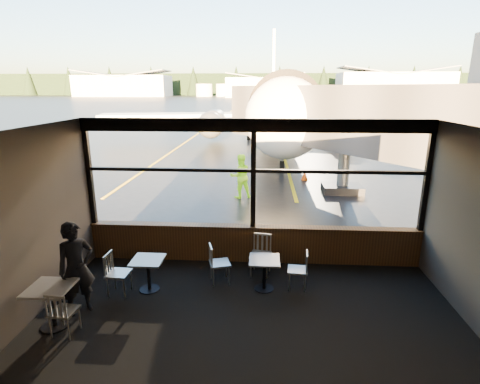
# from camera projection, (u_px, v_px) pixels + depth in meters

# --- Properties ---
(ground_plane) EXTENTS (520.00, 520.00, 0.00)m
(ground_plane) POSITION_uv_depth(u_px,v_px,m) (264.00, 101.00, 124.67)
(ground_plane) COLOR black
(ground_plane) RESTS_ON ground
(carpet_floor) EXTENTS (8.00, 6.00, 0.01)m
(carpet_floor) POSITION_uv_depth(u_px,v_px,m) (247.00, 338.00, 6.44)
(carpet_floor) COLOR black
(carpet_floor) RESTS_ON ground
(ceiling) EXTENTS (8.00, 6.00, 0.04)m
(ceiling) POSITION_uv_depth(u_px,v_px,m) (248.00, 135.00, 5.50)
(ceiling) COLOR #38332D
(ceiling) RESTS_ON ground
(wall_left) EXTENTS (0.04, 6.00, 3.50)m
(wall_left) POSITION_uv_depth(u_px,v_px,m) (8.00, 238.00, 6.23)
(wall_left) COLOR #453E37
(wall_left) RESTS_ON ground
(window_sill) EXTENTS (8.00, 0.28, 0.90)m
(window_sill) POSITION_uv_depth(u_px,v_px,m) (253.00, 244.00, 9.21)
(window_sill) COLOR #4E2F17
(window_sill) RESTS_ON ground
(window_header) EXTENTS (8.00, 0.18, 0.30)m
(window_header) POSITION_uv_depth(u_px,v_px,m) (254.00, 125.00, 8.43)
(window_header) COLOR black
(window_header) RESTS_ON ground
(mullion_left) EXTENTS (0.12, 0.12, 2.60)m
(mullion_left) POSITION_uv_depth(u_px,v_px,m) (89.00, 173.00, 8.99)
(mullion_left) COLOR black
(mullion_left) RESTS_ON ground
(mullion_centre) EXTENTS (0.12, 0.12, 2.60)m
(mullion_centre) POSITION_uv_depth(u_px,v_px,m) (253.00, 175.00, 8.74)
(mullion_centre) COLOR black
(mullion_centre) RESTS_ON ground
(mullion_right) EXTENTS (0.12, 0.12, 2.60)m
(mullion_right) POSITION_uv_depth(u_px,v_px,m) (427.00, 177.00, 8.49)
(mullion_right) COLOR black
(mullion_right) RESTS_ON ground
(window_transom) EXTENTS (8.00, 0.10, 0.08)m
(window_transom) POSITION_uv_depth(u_px,v_px,m) (253.00, 171.00, 8.71)
(window_transom) COLOR black
(window_transom) RESTS_ON ground
(airliner) EXTENTS (28.61, 34.30, 10.46)m
(airliner) POSITION_uv_depth(u_px,v_px,m) (277.00, 73.00, 28.71)
(airliner) COLOR white
(airliner) RESTS_ON ground_plane
(jet_bridge) EXTENTS (9.50, 11.61, 5.07)m
(jet_bridge) POSITION_uv_depth(u_px,v_px,m) (356.00, 134.00, 13.71)
(jet_bridge) COLOR #27272A
(jet_bridge) RESTS_ON ground_plane
(cafe_table_near) EXTENTS (0.64, 0.64, 0.70)m
(cafe_table_near) POSITION_uv_depth(u_px,v_px,m) (264.00, 274.00, 7.93)
(cafe_table_near) COLOR #ACA59E
(cafe_table_near) RESTS_ON carpet_floor
(cafe_table_mid) EXTENTS (0.65, 0.65, 0.71)m
(cafe_table_mid) POSITION_uv_depth(u_px,v_px,m) (149.00, 275.00, 7.90)
(cafe_table_mid) COLOR gray
(cafe_table_mid) RESTS_ON carpet_floor
(cafe_table_left) EXTENTS (0.73, 0.73, 0.80)m
(cafe_table_left) POSITION_uv_depth(u_px,v_px,m) (53.00, 307.00, 6.66)
(cafe_table_left) COLOR #ACA69E
(cafe_table_left) RESTS_ON carpet_floor
(chair_near_e) EXTENTS (0.50, 0.50, 0.85)m
(chair_near_e) POSITION_uv_depth(u_px,v_px,m) (297.00, 270.00, 7.94)
(chair_near_e) COLOR beige
(chair_near_e) RESTS_ON carpet_floor
(chair_near_w) EXTENTS (0.60, 0.60, 0.89)m
(chair_near_w) POSITION_uv_depth(u_px,v_px,m) (220.00, 264.00, 8.20)
(chair_near_w) COLOR beige
(chair_near_w) RESTS_ON carpet_floor
(chair_near_n) EXTENTS (0.60, 0.60, 0.95)m
(chair_near_n) POSITION_uv_depth(u_px,v_px,m) (261.00, 256.00, 8.53)
(chair_near_n) COLOR #BBB6A9
(chair_near_n) RESTS_ON carpet_floor
(chair_mid_w) EXTENTS (0.52, 0.52, 0.92)m
(chair_mid_w) POSITION_uv_depth(u_px,v_px,m) (119.00, 274.00, 7.72)
(chair_mid_w) COLOR #B2AEA1
(chair_mid_w) RESTS_ON carpet_floor
(chair_left_s) EXTENTS (0.52, 0.52, 0.87)m
(chair_left_s) POSITION_uv_depth(u_px,v_px,m) (64.00, 312.00, 6.45)
(chair_left_s) COLOR beige
(chair_left_s) RESTS_ON carpet_floor
(passenger) EXTENTS (0.78, 0.77, 1.82)m
(passenger) POSITION_uv_depth(u_px,v_px,m) (76.00, 268.00, 6.99)
(passenger) COLOR black
(passenger) RESTS_ON carpet_floor
(ground_crew) EXTENTS (1.02, 0.91, 1.72)m
(ground_crew) POSITION_uv_depth(u_px,v_px,m) (240.00, 176.00, 14.50)
(ground_crew) COLOR #BFF219
(ground_crew) RESTS_ON ground_plane
(cone_nose) EXTENTS (0.32, 0.32, 0.45)m
(cone_nose) POSITION_uv_depth(u_px,v_px,m) (305.00, 175.00, 17.45)
(cone_nose) COLOR orange
(cone_nose) RESTS_ON ground_plane
(hangar_left) EXTENTS (45.00, 18.00, 11.00)m
(hangar_left) POSITION_uv_depth(u_px,v_px,m) (123.00, 85.00, 185.24)
(hangar_left) COLOR silver
(hangar_left) RESTS_ON ground_plane
(hangar_mid) EXTENTS (38.00, 15.00, 10.00)m
(hangar_mid) POSITION_uv_depth(u_px,v_px,m) (265.00, 86.00, 185.80)
(hangar_mid) COLOR silver
(hangar_mid) RESTS_ON ground_plane
(hangar_right) EXTENTS (50.00, 20.00, 12.00)m
(hangar_right) POSITION_uv_depth(u_px,v_px,m) (393.00, 84.00, 175.04)
(hangar_right) COLOR silver
(hangar_right) RESTS_ON ground_plane
(fuel_tank_a) EXTENTS (8.00, 8.00, 6.00)m
(fuel_tank_a) POSITION_uv_depth(u_px,v_px,m) (204.00, 90.00, 185.33)
(fuel_tank_a) COLOR silver
(fuel_tank_a) RESTS_ON ground_plane
(fuel_tank_b) EXTENTS (8.00, 8.00, 6.00)m
(fuel_tank_b) POSITION_uv_depth(u_px,v_px,m) (224.00, 90.00, 184.70)
(fuel_tank_b) COLOR silver
(fuel_tank_b) RESTS_ON ground_plane
(fuel_tank_c) EXTENTS (8.00, 8.00, 6.00)m
(fuel_tank_c) POSITION_uv_depth(u_px,v_px,m) (244.00, 90.00, 184.08)
(fuel_tank_c) COLOR silver
(fuel_tank_c) RESTS_ON ground_plane
(treeline) EXTENTS (360.00, 3.00, 12.00)m
(treeline) POSITION_uv_depth(u_px,v_px,m) (265.00, 84.00, 209.56)
(treeline) COLOR black
(treeline) RESTS_ON ground_plane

